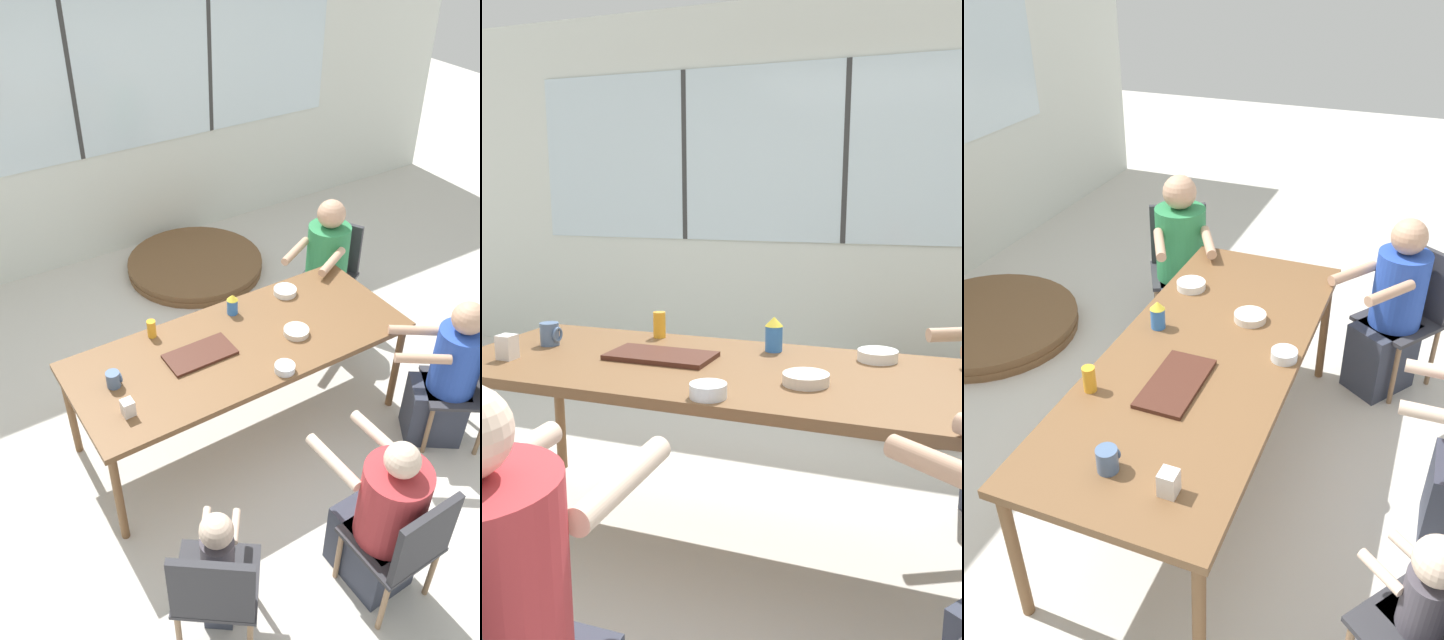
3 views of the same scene
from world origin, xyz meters
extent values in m
plane|color=beige|center=(0.00, 0.00, 0.00)|extent=(16.00, 16.00, 0.00)
cube|color=silver|center=(0.00, 2.66, 1.40)|extent=(8.40, 0.06, 2.80)
cube|color=silver|center=(0.00, 2.62, 1.67)|extent=(5.20, 0.02, 1.32)
cube|color=#333333|center=(0.00, 2.62, 1.67)|extent=(0.04, 0.01, 1.32)
cube|color=#333333|center=(1.30, 2.62, 1.67)|extent=(0.04, 0.01, 1.32)
cube|color=brown|center=(0.00, 0.00, 0.72)|extent=(2.15, 0.87, 0.04)
cylinder|color=brown|center=(-1.02, -0.38, 0.35)|extent=(0.05, 0.05, 0.70)
cylinder|color=brown|center=(1.02, -0.38, 0.35)|extent=(0.05, 0.05, 0.70)
cylinder|color=brown|center=(-1.02, 0.38, 0.35)|extent=(0.05, 0.05, 0.70)
cylinder|color=brown|center=(1.02, 0.38, 0.35)|extent=(0.05, 0.05, 0.70)
cube|color=#333338|center=(1.14, -0.79, 0.42)|extent=(0.56, 0.56, 0.03)
cylinder|color=#8C6B4C|center=(0.91, -0.84, 0.21)|extent=(0.03, 0.03, 0.41)
cylinder|color=#8C6B4C|center=(1.10, -0.56, 0.21)|extent=(0.03, 0.03, 0.41)
cylinder|color=#8C6B4C|center=(1.38, -0.75, 0.21)|extent=(0.03, 0.03, 0.41)
cube|color=#333338|center=(0.03, -1.39, 0.42)|extent=(0.41, 0.41, 0.03)
cube|color=#333338|center=(0.03, -1.57, 0.65)|extent=(0.38, 0.04, 0.42)
cylinder|color=#8C6B4C|center=(-0.14, -1.23, 0.21)|extent=(0.03, 0.03, 0.41)
cylinder|color=#8C6B4C|center=(0.20, -1.22, 0.21)|extent=(0.03, 0.03, 0.41)
cylinder|color=#8C6B4C|center=(-0.14, -1.57, 0.21)|extent=(0.03, 0.03, 0.41)
cylinder|color=#8C6B4C|center=(0.20, -1.56, 0.21)|extent=(0.03, 0.03, 0.41)
cube|color=#333338|center=(1.23, 0.65, 0.42)|extent=(0.54, 0.54, 0.03)
cube|color=#333338|center=(1.39, 0.74, 0.65)|extent=(0.21, 0.35, 0.42)
cylinder|color=#8C6B4C|center=(1.16, 0.42, 0.21)|extent=(0.03, 0.03, 0.41)
cylinder|color=#8C6B4C|center=(1.00, 0.72, 0.21)|extent=(0.03, 0.03, 0.41)
cylinder|color=#8C6B4C|center=(1.46, 0.58, 0.21)|extent=(0.03, 0.03, 0.41)
cylinder|color=#8C6B4C|center=(1.30, 0.88, 0.21)|extent=(0.03, 0.03, 0.41)
cube|color=#333338|center=(-0.82, -1.12, 0.42)|extent=(0.56, 0.56, 0.03)
cube|color=#333338|center=(-0.93, -1.27, 0.65)|extent=(0.33, 0.25, 0.42)
cylinder|color=#8C6B4C|center=(-0.86, -0.88, 0.21)|extent=(0.03, 0.03, 0.41)
cylinder|color=#8C6B4C|center=(-0.59, -1.09, 0.21)|extent=(0.03, 0.03, 0.41)
cylinder|color=#8C6B4C|center=(-1.06, -1.16, 0.21)|extent=(0.03, 0.03, 0.41)
cube|color=#333847|center=(1.06, -0.74, 0.22)|extent=(0.45, 0.43, 0.44)
cylinder|color=#284CB7|center=(1.11, -0.77, 0.66)|extent=(0.30, 0.30, 0.45)
sphere|color=tan|center=(1.11, -0.77, 0.99)|extent=(0.20, 0.20, 0.20)
cylinder|color=tan|center=(0.82, -0.74, 0.78)|extent=(0.31, 0.24, 0.06)
cylinder|color=tan|center=(0.98, -0.51, 0.78)|extent=(0.31, 0.24, 0.06)
cube|color=#333847|center=(0.03, -1.29, 0.22)|extent=(0.31, 0.41, 0.44)
cylinder|color=#B23338|center=(0.03, -1.35, 0.67)|extent=(0.33, 0.33, 0.47)
sphere|color=beige|center=(0.03, -1.35, 0.99)|extent=(0.17, 0.17, 0.17)
cylinder|color=beige|center=(-0.13, -1.07, 0.80)|extent=(0.07, 0.37, 0.06)
cylinder|color=beige|center=(0.17, -1.07, 0.80)|extent=(0.07, 0.37, 0.06)
cube|color=#333847|center=(1.14, 0.60, 0.22)|extent=(0.49, 0.44, 0.44)
cylinder|color=#2D844C|center=(1.20, 0.63, 0.68)|extent=(0.33, 0.33, 0.48)
sphere|color=tan|center=(1.20, 0.63, 1.02)|extent=(0.22, 0.22, 0.22)
cylinder|color=tan|center=(1.02, 0.37, 0.81)|extent=(0.35, 0.22, 0.06)
cylinder|color=tan|center=(0.88, 0.63, 0.81)|extent=(0.35, 0.22, 0.06)
cube|color=#333847|center=(-0.78, -1.06, 0.22)|extent=(0.23, 0.24, 0.44)
cylinder|color=#4C4751|center=(-0.80, -1.09, 0.56)|extent=(0.16, 0.16, 0.25)
sphere|color=beige|center=(-0.80, -1.09, 0.77)|extent=(0.16, 0.16, 0.16)
cylinder|color=beige|center=(-0.78, -0.94, 0.61)|extent=(0.14, 0.17, 0.04)
cylinder|color=beige|center=(-0.66, -1.02, 0.61)|extent=(0.14, 0.17, 0.04)
cube|color=#472319|center=(-0.27, 0.03, 0.75)|extent=(0.42, 0.22, 0.02)
cylinder|color=slate|center=(-0.82, 0.05, 0.79)|extent=(0.08, 0.08, 0.10)
torus|color=slate|center=(-0.78, 0.05, 0.79)|extent=(0.01, 0.07, 0.07)
cylinder|color=blue|center=(0.12, 0.29, 0.80)|extent=(0.07, 0.07, 0.11)
cone|color=gold|center=(0.12, 0.29, 0.87)|extent=(0.08, 0.08, 0.04)
cylinder|color=gold|center=(-0.43, 0.35, 0.80)|extent=(0.06, 0.06, 0.12)
cube|color=silver|center=(-0.84, -0.20, 0.79)|extent=(0.07, 0.07, 0.10)
cylinder|color=white|center=(0.55, 0.29, 0.77)|extent=(0.16, 0.16, 0.04)
cylinder|color=silver|center=(0.35, -0.11, 0.76)|extent=(0.16, 0.16, 0.04)
cylinder|color=silver|center=(0.09, -0.36, 0.77)|extent=(0.12, 0.12, 0.05)
cylinder|color=brown|center=(0.69, 1.91, 0.01)|extent=(1.24, 1.24, 0.03)
cylinder|color=brown|center=(0.69, 1.91, 0.04)|extent=(1.26, 1.26, 0.03)
cylinder|color=brown|center=(0.69, 1.91, 0.07)|extent=(1.24, 1.24, 0.03)
cylinder|color=brown|center=(0.69, 1.91, 0.10)|extent=(1.26, 1.26, 0.03)
camera|label=1|loc=(-1.58, -2.54, 3.21)|focal=35.00mm
camera|label=2|loc=(0.80, -2.14, 1.40)|focal=35.00mm
camera|label=3|loc=(-2.21, -0.87, 2.41)|focal=35.00mm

